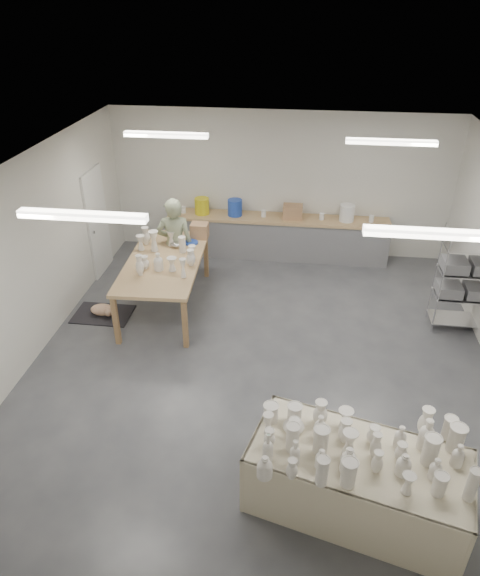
# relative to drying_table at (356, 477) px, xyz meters

# --- Properties ---
(room) EXTENTS (8.00, 8.02, 3.00)m
(room) POSITION_rel_drying_table_xyz_m (-1.36, 2.50, 1.60)
(room) COLOR #424449
(room) RESTS_ON ground
(back_counter) EXTENTS (4.60, 0.60, 1.24)m
(back_counter) POSITION_rel_drying_table_xyz_m (-1.26, 6.09, 0.03)
(back_counter) COLOR tan
(back_counter) RESTS_ON ground
(wire_shelf) EXTENTS (0.88, 0.48, 1.80)m
(wire_shelf) POSITION_rel_drying_table_xyz_m (1.95, 3.81, 0.46)
(wire_shelf) COLOR silver
(wire_shelf) RESTS_ON ground
(drying_table) EXTENTS (2.47, 1.63, 1.18)m
(drying_table) POSITION_rel_drying_table_xyz_m (0.00, 0.00, 0.00)
(drying_table) COLOR olive
(drying_table) RESTS_ON ground
(work_table) EXTENTS (1.36, 2.56, 1.32)m
(work_table) POSITION_rel_drying_table_xyz_m (-3.06, 3.91, 0.49)
(work_table) COLOR tan
(work_table) RESTS_ON ground
(rug) EXTENTS (1.00, 0.70, 0.02)m
(rug) POSITION_rel_drying_table_xyz_m (-4.15, 3.39, -0.44)
(rug) COLOR black
(rug) RESTS_ON ground
(cat) EXTENTS (0.43, 0.32, 0.18)m
(cat) POSITION_rel_drying_table_xyz_m (-4.13, 3.37, -0.34)
(cat) COLOR white
(cat) RESTS_ON rug
(potter) EXTENTS (0.73, 0.54, 1.83)m
(potter) POSITION_rel_drying_table_xyz_m (-3.04, 4.47, 0.46)
(potter) COLOR gray
(potter) RESTS_ON ground
(red_stool) EXTENTS (0.36, 0.36, 0.29)m
(red_stool) POSITION_rel_drying_table_xyz_m (-3.04, 4.74, -0.20)
(red_stool) COLOR #A22617
(red_stool) RESTS_ON ground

